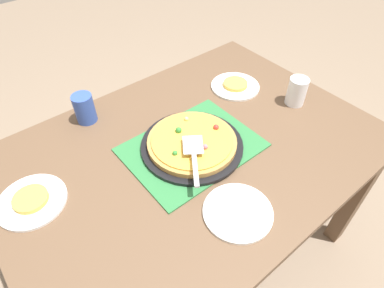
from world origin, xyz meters
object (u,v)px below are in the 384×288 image
(served_slice_left, at_px, (31,199))
(cup_far, at_px, (297,91))
(served_slice_right, at_px, (235,84))
(pizza_server, at_px, (194,155))
(plate_far_right, at_px, (235,86))
(cup_near, at_px, (84,108))
(pizza_pan, at_px, (192,145))
(pizza, at_px, (192,141))
(plate_near_left, at_px, (32,201))
(plate_side, at_px, (238,212))

(served_slice_left, relative_size, cup_far, 0.92)
(served_slice_left, xyz_separation_m, served_slice_right, (-0.95, -0.04, 0.00))
(cup_far, relative_size, pizza_server, 0.57)
(plate_far_right, xyz_separation_m, pizza_server, (0.46, 0.26, 0.06))
(pizza_server, bearing_deg, cup_near, -69.99)
(pizza_pan, bearing_deg, pizza, -143.48)
(plate_far_right, distance_m, served_slice_right, 0.01)
(served_slice_right, bearing_deg, plate_near_left, 2.46)
(pizza_pan, bearing_deg, plate_near_left, -13.76)
(pizza, distance_m, cup_near, 0.46)
(pizza, distance_m, pizza_server, 0.10)
(pizza_pan, distance_m, pizza_server, 0.11)
(pizza, distance_m, plate_near_left, 0.57)
(served_slice_left, xyz_separation_m, pizza_server, (-0.50, 0.21, 0.05))
(served_slice_right, bearing_deg, served_slice_left, 2.46)
(pizza, height_order, plate_far_right, pizza)
(served_slice_left, bearing_deg, plate_near_left, 0.00)
(pizza, bearing_deg, pizza_pan, 36.52)
(plate_near_left, distance_m, served_slice_left, 0.01)
(cup_far, bearing_deg, plate_far_right, -64.50)
(plate_near_left, height_order, pizza_server, pizza_server)
(plate_side, relative_size, served_slice_left, 2.00)
(cup_far, distance_m, pizza_server, 0.57)
(pizza, bearing_deg, served_slice_right, -156.22)
(pizza, relative_size, cup_far, 2.75)
(plate_near_left, relative_size, served_slice_right, 2.00)
(plate_far_right, xyz_separation_m, cup_near, (0.63, -0.22, 0.06))
(cup_near, bearing_deg, pizza, 120.23)
(pizza_pan, height_order, cup_near, cup_near)
(cup_near, distance_m, pizza_server, 0.50)
(plate_side, bearing_deg, served_slice_left, -42.79)
(served_slice_left, distance_m, served_slice_right, 0.95)
(served_slice_right, height_order, cup_far, cup_far)
(plate_far_right, bearing_deg, plate_near_left, 2.46)
(plate_near_left, relative_size, cup_near, 1.83)
(plate_near_left, height_order, cup_near, cup_near)
(plate_side, xyz_separation_m, served_slice_right, (-0.47, -0.49, 0.01))
(pizza_pan, height_order, cup_far, cup_far)
(pizza, distance_m, served_slice_left, 0.57)
(plate_near_left, distance_m, plate_far_right, 0.95)
(pizza, bearing_deg, pizza_server, 54.48)
(plate_near_left, relative_size, served_slice_left, 2.00)
(pizza, height_order, pizza_server, pizza_server)
(cup_near, height_order, pizza_server, cup_near)
(pizza, relative_size, plate_side, 1.50)
(served_slice_left, height_order, cup_near, cup_near)
(cup_near, xyz_separation_m, cup_far, (-0.74, 0.46, 0.00))
(plate_side, bearing_deg, pizza_pan, -102.68)
(pizza_server, bearing_deg, pizza, -125.52)
(served_slice_left, distance_m, cup_far, 1.09)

